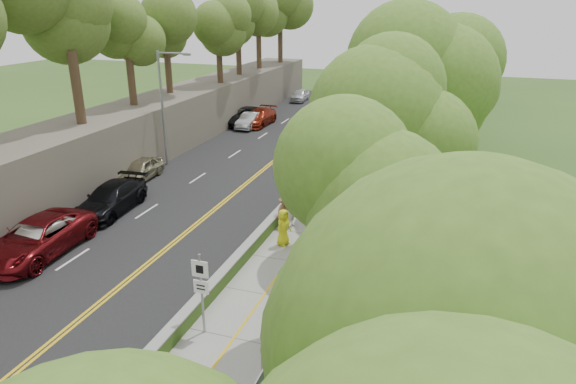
{
  "coord_description": "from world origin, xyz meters",
  "views": [
    {
      "loc": [
        8.79,
        -16.64,
        11.18
      ],
      "look_at": [
        0.5,
        8.0,
        1.4
      ],
      "focal_mm": 32.0,
      "sensor_mm": 36.0,
      "label": 1
    }
  ],
  "objects_px": {
    "signpost": "(201,285)",
    "painter_0": "(283,227)",
    "concrete_block": "(281,359)",
    "car_1": "(41,238)",
    "construction_barrel": "(398,139)",
    "streetlight": "(165,101)",
    "person_far": "(369,148)",
    "car_2": "(37,238)"
  },
  "relations": [
    {
      "from": "construction_barrel",
      "to": "person_far",
      "type": "bearing_deg",
      "value": -106.62
    },
    {
      "from": "construction_barrel",
      "to": "painter_0",
      "type": "distance_m",
      "value": 20.49
    },
    {
      "from": "streetlight",
      "to": "signpost",
      "type": "height_order",
      "value": "streetlight"
    },
    {
      "from": "car_2",
      "to": "painter_0",
      "type": "height_order",
      "value": "painter_0"
    },
    {
      "from": "streetlight",
      "to": "construction_barrel",
      "type": "relative_size",
      "value": 9.43
    },
    {
      "from": "streetlight",
      "to": "car_1",
      "type": "bearing_deg",
      "value": -83.97
    },
    {
      "from": "construction_barrel",
      "to": "signpost",
      "type": "bearing_deg",
      "value": -96.67
    },
    {
      "from": "signpost",
      "to": "car_2",
      "type": "bearing_deg",
      "value": 163.7
    },
    {
      "from": "streetlight",
      "to": "signpost",
      "type": "relative_size",
      "value": 2.58
    },
    {
      "from": "streetlight",
      "to": "construction_barrel",
      "type": "xyz_separation_m",
      "value": [
        14.76,
        10.78,
        -4.17
      ]
    },
    {
      "from": "signpost",
      "to": "car_2",
      "type": "xyz_separation_m",
      "value": [
        -10.05,
        2.94,
        -1.08
      ]
    },
    {
      "from": "signpost",
      "to": "construction_barrel",
      "type": "height_order",
      "value": "signpost"
    },
    {
      "from": "signpost",
      "to": "construction_barrel",
      "type": "distance_m",
      "value": 28.03
    },
    {
      "from": "car_2",
      "to": "painter_0",
      "type": "distance_m",
      "value": 11.41
    },
    {
      "from": "painter_0",
      "to": "person_far",
      "type": "relative_size",
      "value": 1.0
    },
    {
      "from": "car_2",
      "to": "construction_barrel",
      "type": "bearing_deg",
      "value": 58.47
    },
    {
      "from": "signpost",
      "to": "person_far",
      "type": "relative_size",
      "value": 1.71
    },
    {
      "from": "construction_barrel",
      "to": "streetlight",
      "type": "bearing_deg",
      "value": -143.86
    },
    {
      "from": "construction_barrel",
      "to": "car_1",
      "type": "bearing_deg",
      "value": -118.38
    },
    {
      "from": "concrete_block",
      "to": "car_2",
      "type": "relative_size",
      "value": 0.19
    },
    {
      "from": "streetlight",
      "to": "painter_0",
      "type": "xyz_separation_m",
      "value": [
        11.91,
        -9.5,
        -3.68
      ]
    },
    {
      "from": "signpost",
      "to": "painter_0",
      "type": "height_order",
      "value": "signpost"
    },
    {
      "from": "construction_barrel",
      "to": "concrete_block",
      "type": "bearing_deg",
      "value": -90.0
    },
    {
      "from": "streetlight",
      "to": "construction_barrel",
      "type": "height_order",
      "value": "streetlight"
    },
    {
      "from": "streetlight",
      "to": "person_far",
      "type": "height_order",
      "value": "streetlight"
    },
    {
      "from": "construction_barrel",
      "to": "painter_0",
      "type": "bearing_deg",
      "value": -98.0
    },
    {
      "from": "signpost",
      "to": "painter_0",
      "type": "xyz_separation_m",
      "value": [
        0.4,
        7.51,
        -1.01
      ]
    },
    {
      "from": "concrete_block",
      "to": "painter_0",
      "type": "xyz_separation_m",
      "value": [
        -2.85,
        8.5,
        0.53
      ]
    },
    {
      "from": "concrete_block",
      "to": "painter_0",
      "type": "bearing_deg",
      "value": 108.54
    },
    {
      "from": "streetlight",
      "to": "person_far",
      "type": "relative_size",
      "value": 4.42
    },
    {
      "from": "car_1",
      "to": "construction_barrel",
      "type": "bearing_deg",
      "value": 66.89
    },
    {
      "from": "car_1",
      "to": "painter_0",
      "type": "height_order",
      "value": "painter_0"
    },
    {
      "from": "construction_barrel",
      "to": "car_1",
      "type": "xyz_separation_m",
      "value": [
        -13.3,
        -24.61,
        0.3
      ]
    },
    {
      "from": "concrete_block",
      "to": "car_1",
      "type": "xyz_separation_m",
      "value": [
        -13.3,
        4.17,
        0.35
      ]
    },
    {
      "from": "streetlight",
      "to": "person_far",
      "type": "xyz_separation_m",
      "value": [
        13.26,
        5.76,
        -3.69
      ]
    },
    {
      "from": "car_1",
      "to": "painter_0",
      "type": "relative_size",
      "value": 2.44
    },
    {
      "from": "streetlight",
      "to": "car_1",
      "type": "relative_size",
      "value": 1.8
    },
    {
      "from": "streetlight",
      "to": "person_far",
      "type": "bearing_deg",
      "value": 23.46
    },
    {
      "from": "construction_barrel",
      "to": "car_2",
      "type": "relative_size",
      "value": 0.14
    },
    {
      "from": "signpost",
      "to": "car_1",
      "type": "bearing_deg",
      "value": 162.43
    },
    {
      "from": "signpost",
      "to": "concrete_block",
      "type": "distance_m",
      "value": 3.73
    },
    {
      "from": "person_far",
      "to": "streetlight",
      "type": "bearing_deg",
      "value": 13.17
    }
  ]
}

